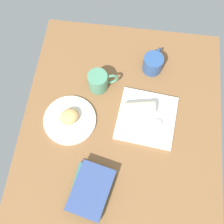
# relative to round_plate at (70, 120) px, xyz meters

# --- Properties ---
(dining_table) EXTENTS (1.10, 0.90, 0.04)m
(dining_table) POSITION_rel_round_plate_xyz_m (0.01, -0.23, -0.03)
(dining_table) COLOR brown
(dining_table) RESTS_ON ground
(round_plate) EXTENTS (0.24, 0.24, 0.01)m
(round_plate) POSITION_rel_round_plate_xyz_m (0.00, 0.00, 0.00)
(round_plate) COLOR silver
(round_plate) RESTS_ON dining_table
(scone_pastry) EXTENTS (0.11, 0.11, 0.05)m
(scone_pastry) POSITION_rel_round_plate_xyz_m (0.01, -0.00, 0.03)
(scone_pastry) COLOR tan
(scone_pastry) RESTS_ON round_plate
(square_plate) EXTENTS (0.28, 0.28, 0.02)m
(square_plate) POSITION_rel_round_plate_xyz_m (0.05, -0.34, 0.00)
(square_plate) COLOR white
(square_plate) RESTS_ON dining_table
(sauce_cup) EXTENTS (0.05, 0.05, 0.02)m
(sauce_cup) POSITION_rel_round_plate_xyz_m (0.02, -0.39, 0.02)
(sauce_cup) COLOR silver
(sauce_cup) RESTS_ON square_plate
(breakfast_wrap) EXTENTS (0.08, 0.14, 0.06)m
(breakfast_wrap) POSITION_rel_round_plate_xyz_m (0.08, -0.31, 0.04)
(breakfast_wrap) COLOR beige
(breakfast_wrap) RESTS_ON square_plate
(book_stack) EXTENTS (0.24, 0.18, 0.06)m
(book_stack) POSITION_rel_round_plate_xyz_m (-0.30, -0.14, 0.02)
(book_stack) COLOR #387260
(book_stack) RESTS_ON dining_table
(coffee_mug) EXTENTS (0.09, 0.14, 0.10)m
(coffee_mug) POSITION_rel_round_plate_xyz_m (0.19, -0.11, 0.04)
(coffee_mug) COLOR #4C8C6B
(coffee_mug) RESTS_ON dining_table
(second_mug) EXTENTS (0.14, 0.09, 0.09)m
(second_mug) POSITION_rel_round_plate_xyz_m (0.32, -0.35, 0.04)
(second_mug) COLOR #2D518C
(second_mug) RESTS_ON dining_table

